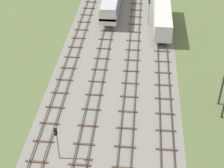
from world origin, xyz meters
TOP-DOWN VIEW (x-y plane):
  - ground_plane at (0.00, 56.00)m, footprint 480.00×480.00m
  - ballast_bed at (0.00, 56.00)m, footprint 17.81×176.00m
  - track_far_left at (-6.90, 57.00)m, footprint 2.40×126.00m
  - track_left at (-2.30, 57.00)m, footprint 2.40×126.00m
  - track_centre_left at (2.30, 57.00)m, footprint 2.40×126.00m
  - track_centre at (6.90, 57.00)m, footprint 2.40×126.00m
  - freight_boxcar_centre_mid at (6.91, 57.26)m, footprint 2.87×14.00m
  - signal_post_nearest at (-4.60, 26.22)m, footprint 0.28×0.47m
  - signal_post_near at (4.60, 58.53)m, footprint 0.28×0.47m

SIDE VIEW (x-z plane):
  - ground_plane at x=0.00m, z-range 0.00..0.00m
  - ballast_bed at x=0.00m, z-range 0.00..0.01m
  - track_far_left at x=-6.90m, z-range -0.01..0.28m
  - track_left at x=-2.30m, z-range -0.01..0.28m
  - track_centre_left at x=2.30m, z-range -0.01..0.28m
  - track_centre at x=6.90m, z-range -0.01..0.28m
  - freight_boxcar_centre_mid at x=6.91m, z-range 0.65..4.25m
  - signal_post_nearest at x=-4.60m, z-range 0.66..5.21m
  - signal_post_near at x=4.60m, z-range 0.70..5.67m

